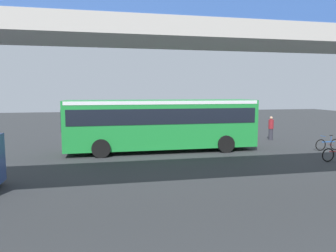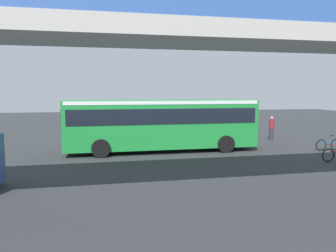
% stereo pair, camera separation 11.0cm
% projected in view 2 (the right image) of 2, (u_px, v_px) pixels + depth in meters
% --- Properties ---
extents(ground, '(80.00, 80.00, 0.00)m').
position_uv_depth(ground, '(167.00, 150.00, 19.55)').
color(ground, '#2D3033').
extents(city_bus, '(11.54, 2.85, 3.15)m').
position_uv_depth(city_bus, '(162.00, 121.00, 19.17)').
color(city_bus, '#1E8C38').
rests_on(city_bus, ground).
extents(bicycle_blue, '(1.77, 0.44, 0.96)m').
position_uv_depth(bicycle_blue, '(329.00, 145.00, 19.46)').
color(bicycle_blue, black).
rests_on(bicycle_blue, ground).
extents(pedestrian, '(0.38, 0.38, 1.79)m').
position_uv_depth(pedestrian, '(271.00, 128.00, 23.72)').
color(pedestrian, '#2D2D38').
rests_on(pedestrian, ground).
extents(lane_dash_leftmost, '(2.00, 0.20, 0.01)m').
position_uv_depth(lane_dash_leftmost, '(215.00, 142.00, 22.69)').
color(lane_dash_leftmost, silver).
rests_on(lane_dash_leftmost, ground).
extents(lane_dash_left, '(2.00, 0.20, 0.01)m').
position_uv_depth(lane_dash_left, '(160.00, 144.00, 21.91)').
color(lane_dash_left, silver).
rests_on(lane_dash_left, ground).
extents(lane_dash_centre, '(2.00, 0.20, 0.01)m').
position_uv_depth(lane_dash_centre, '(102.00, 146.00, 21.13)').
color(lane_dash_centre, silver).
rests_on(lane_dash_centre, ground).
extents(pedestrian_overpass, '(28.81, 2.60, 6.65)m').
position_uv_depth(pedestrian_overpass, '(229.00, 49.00, 9.46)').
color(pedestrian_overpass, '#B2ADA5').
rests_on(pedestrian_overpass, ground).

